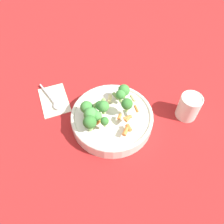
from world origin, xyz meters
TOP-DOWN VIEW (x-y plane):
  - ground_plane at (0.00, 0.00)m, footprint 3.00×3.00m
  - bowl at (0.00, 0.00)m, footprint 0.29×0.29m
  - pasta_salad at (0.01, 0.03)m, footprint 0.18×0.22m
  - cup at (-0.13, -0.24)m, footprint 0.08×0.08m
  - napkin at (0.22, 0.13)m, footprint 0.18×0.14m
  - spoon at (0.21, 0.13)m, footprint 0.16×0.03m

SIDE VIEW (x-z plane):
  - ground_plane at x=0.00m, z-range 0.00..0.00m
  - napkin at x=0.22m, z-range 0.00..0.01m
  - spoon at x=0.21m, z-range 0.01..0.02m
  - bowl at x=0.00m, z-range 0.00..0.05m
  - cup at x=-0.13m, z-range 0.00..0.10m
  - pasta_salad at x=0.01m, z-range 0.05..0.13m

